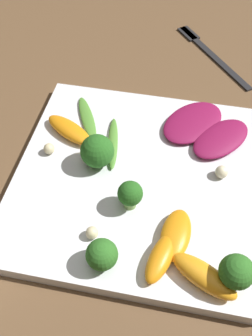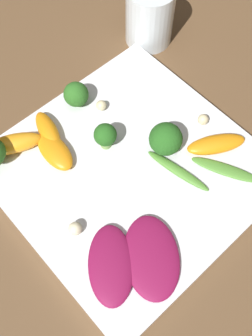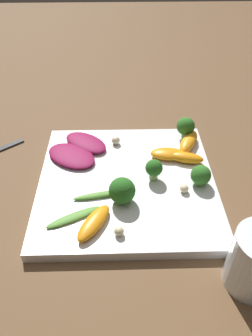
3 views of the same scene
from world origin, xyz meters
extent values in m
plane|color=brown|center=(0.00, 0.00, 0.00)|extent=(2.40, 2.40, 0.00)
cube|color=white|center=(0.00, 0.00, 0.01)|extent=(0.30, 0.30, 0.02)
cylinder|color=white|center=(0.19, 0.16, 0.04)|extent=(0.07, 0.07, 0.09)
ellipsoid|color=maroon|center=(-0.10, -0.08, 0.02)|extent=(0.10, 0.10, 0.01)
ellipsoid|color=maroon|center=(-0.06, -0.10, 0.02)|extent=(0.11, 0.12, 0.01)
ellipsoid|color=orange|center=(-0.09, 0.12, 0.03)|extent=(0.08, 0.06, 0.02)
ellipsoid|color=orange|center=(0.10, -0.05, 0.03)|extent=(0.08, 0.06, 0.02)
ellipsoid|color=orange|center=(-0.06, 0.08, 0.03)|extent=(0.04, 0.07, 0.02)
ellipsoid|color=orange|center=(-0.04, 0.11, 0.03)|extent=(0.04, 0.07, 0.02)
cylinder|color=#84AD5B|center=(0.00, 0.05, 0.03)|extent=(0.01, 0.01, 0.02)
sphere|color=#26601E|center=(0.00, 0.05, 0.04)|extent=(0.03, 0.03, 0.03)
cylinder|color=#84AD5B|center=(0.01, 0.12, 0.02)|extent=(0.01, 0.01, 0.01)
sphere|color=#2D6B23|center=(0.01, 0.12, 0.04)|extent=(0.03, 0.03, 0.03)
cylinder|color=#7A9E51|center=(0.05, -0.01, 0.02)|extent=(0.01, 0.01, 0.01)
sphere|color=#26601E|center=(0.05, -0.01, 0.04)|extent=(0.04, 0.04, 0.04)
ellipsoid|color=#518E33|center=(0.09, -0.08, 0.02)|extent=(0.05, 0.09, 0.01)
ellipsoid|color=#518E33|center=(0.04, -0.04, 0.02)|extent=(0.03, 0.09, 0.01)
sphere|color=beige|center=(0.12, -0.01, 0.03)|extent=(0.01, 0.01, 0.01)
sphere|color=beige|center=(0.03, 0.09, 0.03)|extent=(0.01, 0.01, 0.01)
sphere|color=beige|center=(-0.10, -0.02, 0.03)|extent=(0.02, 0.02, 0.02)
camera|label=1|loc=(-0.04, 0.30, 0.41)|focal=42.00mm
camera|label=2|loc=(-0.16, -0.17, 0.46)|focal=42.00mm
camera|label=3|loc=(0.42, -0.01, 0.40)|focal=35.00mm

